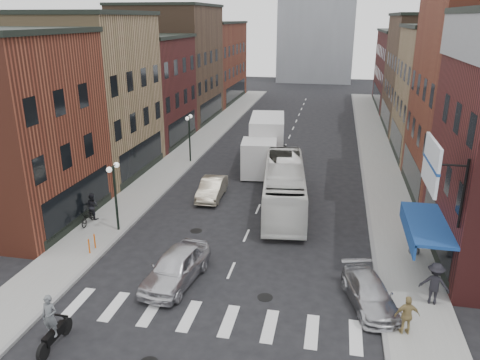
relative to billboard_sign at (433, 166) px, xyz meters
name	(u,v)px	position (x,y,z in m)	size (l,w,h in m)	color
ground	(227,281)	(-8.59, -0.50, -6.13)	(160.00, 160.00, 0.00)	black
sidewalk_left	(192,149)	(-17.09, 21.50, -6.06)	(3.00, 74.00, 0.15)	gray
sidewalk_right	(378,159)	(-0.09, 21.50, -6.06)	(3.00, 74.00, 0.15)	gray
curb_left	(207,151)	(-15.59, 21.50, -6.13)	(0.20, 74.00, 0.16)	gray
curb_right	(361,159)	(-1.59, 21.50, -6.13)	(0.20, 74.00, 0.16)	gray
crosswalk_stripes	(210,319)	(-8.59, -3.50, -6.13)	(12.00, 2.20, 0.01)	silver
bldg_left_mid_a	(78,95)	(-23.58, 13.50, 0.02)	(10.30, 10.20, 12.30)	#90764F
bldg_left_mid_b	(132,90)	(-23.58, 23.50, -0.98)	(10.30, 10.20, 10.30)	#4D1C1B
bldg_left_far_a	(170,64)	(-23.58, 34.50, 0.52)	(10.30, 12.20, 13.30)	#4D3726
bldg_left_far_b	(203,62)	(-23.58, 48.50, -0.48)	(10.30, 16.20, 11.30)	maroon
bldg_right_mid_b	(462,94)	(6.41, 23.50, -0.48)	(10.30, 10.20, 11.30)	#90764F
bldg_right_far_a	(438,74)	(6.41, 34.50, 0.02)	(10.30, 12.20, 12.30)	#4D3726
bldg_right_far_b	(417,70)	(6.41, 48.50, -0.98)	(10.30, 16.20, 10.30)	#4D1C1B
awning_blue	(423,225)	(0.34, 2.00, -3.50)	(1.80, 5.00, 0.78)	navy
billboard_sign	(433,166)	(0.00, 0.00, 0.00)	(1.52, 3.00, 3.70)	black
streetlamp_near	(114,185)	(-15.99, 3.50, -3.22)	(0.32, 1.22, 4.11)	black
streetlamp_far	(189,130)	(-15.99, 17.50, -3.22)	(0.32, 1.22, 4.11)	black
bike_rack	(92,244)	(-16.19, 0.80, -5.58)	(0.08, 0.68, 0.80)	#D8590C
box_truck	(265,143)	(-9.61, 18.00, -4.20)	(3.40, 9.26, 3.92)	silver
motorcycle_rider	(52,324)	(-13.89, -6.39, -5.08)	(0.62, 2.21, 2.25)	black
transit_bus	(284,186)	(-6.98, 9.04, -4.64)	(2.51, 10.74, 2.99)	white
sedan_left_near	(176,267)	(-10.88, -1.06, -5.33)	(1.91, 4.74, 1.61)	silver
sedan_left_far	(212,188)	(-12.03, 9.86, -5.44)	(1.46, 4.18, 1.38)	beige
curb_car	(370,293)	(-2.09, -1.18, -5.53)	(1.69, 4.17, 1.21)	#AAAAAE
parked_bicycle	(88,217)	(-18.06, 3.87, -5.54)	(0.59, 1.70, 0.89)	black
ped_left_solo	(92,206)	(-18.19, 4.66, -5.17)	(0.79, 0.45, 1.62)	black
ped_right_a	(435,283)	(0.59, -0.66, -5.03)	(1.23, 0.61, 1.91)	black
ped_right_b	(407,315)	(-0.82, -3.06, -5.16)	(0.96, 0.48, 1.64)	olive
ped_right_c	(415,240)	(0.46, 3.89, -5.22)	(0.75, 0.49, 1.53)	#57585E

